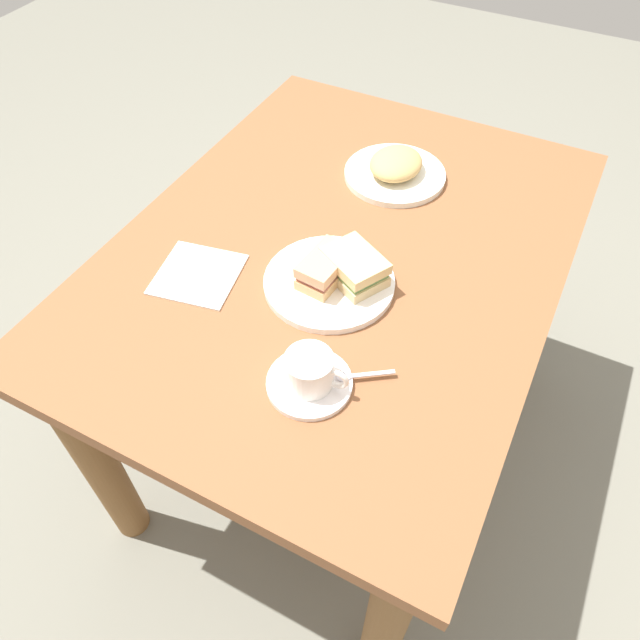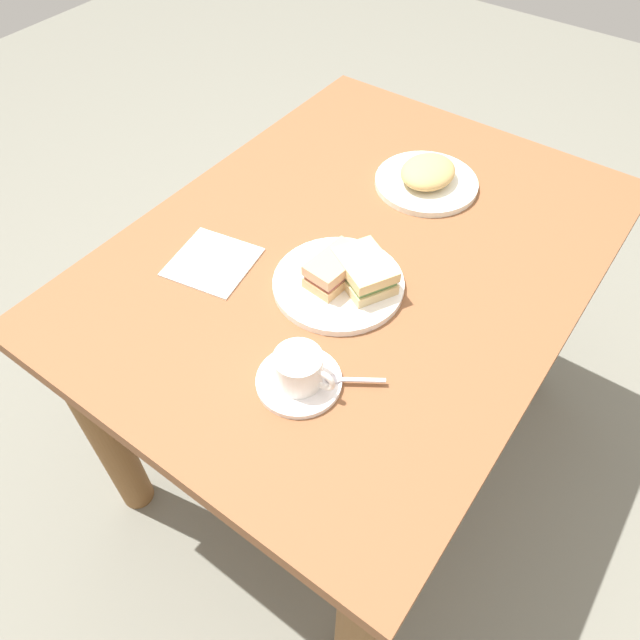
# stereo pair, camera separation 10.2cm
# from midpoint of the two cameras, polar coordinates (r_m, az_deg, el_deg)

# --- Properties ---
(ground_plane) EXTENTS (6.00, 6.00, 0.00)m
(ground_plane) POSITION_cam_midpoint_polar(r_m,az_deg,el_deg) (1.76, 4.17, -10.69)
(ground_plane) COLOR slate
(dining_table) EXTENTS (1.13, 0.84, 0.71)m
(dining_table) POSITION_cam_midpoint_polar(r_m,az_deg,el_deg) (1.29, 5.58, 2.17)
(dining_table) COLOR brown
(dining_table) RESTS_ON ground_plane
(sandwich_plate) EXTENTS (0.24, 0.24, 0.01)m
(sandwich_plate) POSITION_cam_midpoint_polar(r_m,az_deg,el_deg) (1.12, 4.39, 3.33)
(sandwich_plate) COLOR white
(sandwich_plate) RESTS_ON dining_table
(sandwich_front) EXTENTS (0.12, 0.08, 0.05)m
(sandwich_front) POSITION_cam_midpoint_polar(r_m,az_deg,el_deg) (1.09, 4.10, 4.72)
(sandwich_front) COLOR tan
(sandwich_front) RESTS_ON sandwich_plate
(sandwich_back) EXTENTS (0.13, 0.14, 0.05)m
(sandwich_back) POSITION_cam_midpoint_polar(r_m,az_deg,el_deg) (1.10, 6.93, 4.48)
(sandwich_back) COLOR #DBBD84
(sandwich_back) RESTS_ON sandwich_plate
(coffee_saucer) EXTENTS (0.14, 0.14, 0.01)m
(coffee_saucer) POSITION_cam_midpoint_polar(r_m,az_deg,el_deg) (0.97, 0.99, -6.01)
(coffee_saucer) COLOR white
(coffee_saucer) RESTS_ON dining_table
(coffee_cup) EXTENTS (0.08, 0.11, 0.06)m
(coffee_cup) POSITION_cam_midpoint_polar(r_m,az_deg,el_deg) (0.94, 1.12, -4.79)
(coffee_cup) COLOR white
(coffee_cup) RESTS_ON coffee_saucer
(spoon) EXTENTS (0.07, 0.09, 0.01)m
(spoon) POSITION_cam_midpoint_polar(r_m,az_deg,el_deg) (0.97, 5.42, -5.83)
(spoon) COLOR silver
(spoon) RESTS_ON coffee_saucer
(side_plate) EXTENTS (0.22, 0.22, 0.01)m
(side_plate) POSITION_cam_midpoint_polar(r_m,az_deg,el_deg) (1.38, 12.24, 12.56)
(side_plate) COLOR white
(side_plate) RESTS_ON dining_table
(side_food_pile) EXTENTS (0.13, 0.11, 0.04)m
(side_food_pile) POSITION_cam_midpoint_polar(r_m,az_deg,el_deg) (1.36, 12.44, 13.53)
(side_food_pile) COLOR tan
(side_food_pile) RESTS_ON side_plate
(napkin) EXTENTS (0.18, 0.18, 0.00)m
(napkin) POSITION_cam_midpoint_polar(r_m,az_deg,el_deg) (1.17, -7.75, 5.36)
(napkin) COLOR white
(napkin) RESTS_ON dining_table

